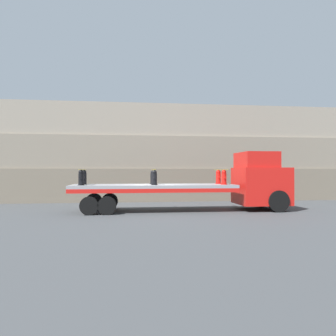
{
  "coord_description": "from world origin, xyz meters",
  "views": [
    {
      "loc": [
        -1.3,
        -17.0,
        2.1
      ],
      "look_at": [
        0.76,
        0.0,
        2.25
      ],
      "focal_mm": 35.0,
      "sensor_mm": 36.0,
      "label": 1
    }
  ],
  "objects_px": {
    "fire_hydrant_black_near_1": "(154,178)",
    "flatbed_trailer": "(142,190)",
    "truck_cab": "(262,181)",
    "fire_hydrant_black_near_0": "(81,178)",
    "fire_hydrant_red_near_2": "(224,177)",
    "fire_hydrant_red_far_2": "(218,177)",
    "fire_hydrant_black_far_1": "(153,177)",
    "fire_hydrant_black_far_0": "(84,177)"
  },
  "relations": [
    {
      "from": "fire_hydrant_black_near_1",
      "to": "flatbed_trailer",
      "type": "bearing_deg",
      "value": 137.97
    },
    {
      "from": "flatbed_trailer",
      "to": "fire_hydrant_black_near_1",
      "type": "height_order",
      "value": "fire_hydrant_black_near_1"
    },
    {
      "from": "truck_cab",
      "to": "flatbed_trailer",
      "type": "bearing_deg",
      "value": 180.0
    },
    {
      "from": "flatbed_trailer",
      "to": "fire_hydrant_black_near_0",
      "type": "xyz_separation_m",
      "value": [
        -3.02,
        -0.53,
        0.65
      ]
    },
    {
      "from": "fire_hydrant_black_near_1",
      "to": "truck_cab",
      "type": "bearing_deg",
      "value": 5.15
    },
    {
      "from": "truck_cab",
      "to": "fire_hydrant_black_near_0",
      "type": "relative_size",
      "value": 4.05
    },
    {
      "from": "truck_cab",
      "to": "fire_hydrant_red_near_2",
      "type": "relative_size",
      "value": 4.05
    },
    {
      "from": "fire_hydrant_red_far_2",
      "to": "flatbed_trailer",
      "type": "bearing_deg",
      "value": -172.8
    },
    {
      "from": "flatbed_trailer",
      "to": "fire_hydrant_red_near_2",
      "type": "height_order",
      "value": "fire_hydrant_red_near_2"
    },
    {
      "from": "truck_cab",
      "to": "fire_hydrant_red_far_2",
      "type": "distance_m",
      "value": 2.34
    },
    {
      "from": "fire_hydrant_black_near_0",
      "to": "fire_hydrant_red_near_2",
      "type": "bearing_deg",
      "value": 0.0
    },
    {
      "from": "fire_hydrant_black_near_0",
      "to": "fire_hydrant_red_near_2",
      "type": "xyz_separation_m",
      "value": [
        7.23,
        0.0,
        0.0
      ]
    },
    {
      "from": "fire_hydrant_black_near_0",
      "to": "fire_hydrant_black_near_1",
      "type": "height_order",
      "value": "same"
    },
    {
      "from": "fire_hydrant_black_near_0",
      "to": "fire_hydrant_black_near_1",
      "type": "xyz_separation_m",
      "value": [
        3.61,
        0.0,
        0.0
      ]
    },
    {
      "from": "flatbed_trailer",
      "to": "fire_hydrant_black_near_0",
      "type": "relative_size",
      "value": 10.98
    },
    {
      "from": "fire_hydrant_black_far_1",
      "to": "truck_cab",
      "type": "bearing_deg",
      "value": -5.15
    },
    {
      "from": "fire_hydrant_black_near_1",
      "to": "fire_hydrant_black_far_1",
      "type": "height_order",
      "value": "same"
    },
    {
      "from": "flatbed_trailer",
      "to": "fire_hydrant_black_near_1",
      "type": "relative_size",
      "value": 10.98
    },
    {
      "from": "flatbed_trailer",
      "to": "fire_hydrant_red_near_2",
      "type": "xyz_separation_m",
      "value": [
        4.2,
        -0.53,
        0.65
      ]
    },
    {
      "from": "flatbed_trailer",
      "to": "fire_hydrant_black_far_1",
      "type": "relative_size",
      "value": 10.98
    },
    {
      "from": "truck_cab",
      "to": "flatbed_trailer",
      "type": "xyz_separation_m",
      "value": [
        -6.48,
        0.0,
        -0.45
      ]
    },
    {
      "from": "fire_hydrant_black_far_0",
      "to": "fire_hydrant_red_near_2",
      "type": "height_order",
      "value": "same"
    },
    {
      "from": "truck_cab",
      "to": "fire_hydrant_black_near_1",
      "type": "distance_m",
      "value": 5.92
    },
    {
      "from": "truck_cab",
      "to": "fire_hydrant_black_far_1",
      "type": "height_order",
      "value": "truck_cab"
    },
    {
      "from": "fire_hydrant_black_near_0",
      "to": "truck_cab",
      "type": "bearing_deg",
      "value": 3.2
    },
    {
      "from": "fire_hydrant_red_near_2",
      "to": "fire_hydrant_black_far_1",
      "type": "bearing_deg",
      "value": 163.63
    },
    {
      "from": "flatbed_trailer",
      "to": "fire_hydrant_black_far_0",
      "type": "xyz_separation_m",
      "value": [
        -3.02,
        0.53,
        0.65
      ]
    },
    {
      "from": "fire_hydrant_red_near_2",
      "to": "fire_hydrant_red_far_2",
      "type": "height_order",
      "value": "same"
    },
    {
      "from": "flatbed_trailer",
      "to": "fire_hydrant_black_far_0",
      "type": "bearing_deg",
      "value": 170.05
    },
    {
      "from": "fire_hydrant_black_near_1",
      "to": "fire_hydrant_red_far_2",
      "type": "relative_size",
      "value": 1.0
    },
    {
      "from": "fire_hydrant_black_near_0",
      "to": "fire_hydrant_black_near_1",
      "type": "bearing_deg",
      "value": 0.0
    },
    {
      "from": "fire_hydrant_black_near_0",
      "to": "fire_hydrant_red_near_2",
      "type": "relative_size",
      "value": 1.0
    },
    {
      "from": "fire_hydrant_black_far_0",
      "to": "fire_hydrant_black_near_1",
      "type": "xyz_separation_m",
      "value": [
        3.61,
        -1.06,
        0.0
      ]
    },
    {
      "from": "fire_hydrant_black_far_1",
      "to": "fire_hydrant_black_far_0",
      "type": "bearing_deg",
      "value": 180.0
    },
    {
      "from": "truck_cab",
      "to": "fire_hydrant_red_far_2",
      "type": "bearing_deg",
      "value": 166.86
    },
    {
      "from": "fire_hydrant_black_far_0",
      "to": "fire_hydrant_black_far_1",
      "type": "distance_m",
      "value": 3.61
    },
    {
      "from": "truck_cab",
      "to": "fire_hydrant_black_far_0",
      "type": "distance_m",
      "value": 9.52
    },
    {
      "from": "fire_hydrant_red_near_2",
      "to": "truck_cab",
      "type": "bearing_deg",
      "value": 13.14
    },
    {
      "from": "truck_cab",
      "to": "fire_hydrant_black_far_1",
      "type": "relative_size",
      "value": 4.05
    },
    {
      "from": "fire_hydrant_red_far_2",
      "to": "fire_hydrant_red_near_2",
      "type": "bearing_deg",
      "value": -90.0
    },
    {
      "from": "flatbed_trailer",
      "to": "fire_hydrant_black_far_0",
      "type": "distance_m",
      "value": 3.14
    },
    {
      "from": "fire_hydrant_black_near_0",
      "to": "fire_hydrant_red_near_2",
      "type": "height_order",
      "value": "same"
    }
  ]
}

